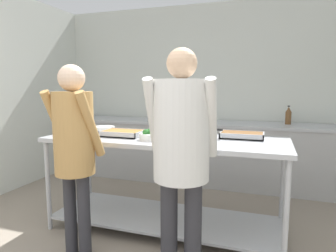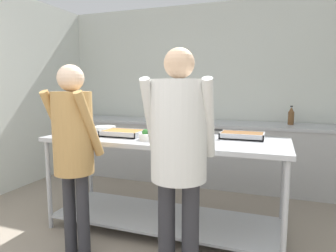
% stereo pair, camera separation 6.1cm
% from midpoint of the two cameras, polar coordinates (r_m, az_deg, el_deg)
% --- Properties ---
extents(wall_rear, '(4.85, 0.06, 2.65)m').
position_cam_midpoint_polar(wall_rear, '(4.72, 8.44, 6.44)').
color(wall_rear, silver).
rests_on(wall_rear, ground_plane).
extents(back_counter, '(4.69, 0.65, 0.90)m').
position_cam_midpoint_polar(back_counter, '(4.46, 7.27, -4.92)').
color(back_counter, '#A8A8A8').
rests_on(back_counter, ground_plane).
extents(serving_counter, '(2.28, 0.81, 0.93)m').
position_cam_midpoint_polar(serving_counter, '(2.93, -0.07, -8.04)').
color(serving_counter, '#ADAFB5').
rests_on(serving_counter, ground_plane).
extents(plate_stack, '(0.24, 0.24, 0.05)m').
position_cam_midpoint_polar(plate_stack, '(3.38, -11.42, -0.46)').
color(plate_stack, white).
rests_on(plate_stack, serving_counter).
extents(serving_tray_roast, '(0.40, 0.28, 0.05)m').
position_cam_midpoint_polar(serving_tray_roast, '(3.00, -7.94, -1.35)').
color(serving_tray_roast, '#ADAFB5').
rests_on(serving_tray_roast, serving_counter).
extents(broccoli_bowl, '(0.21, 0.21, 0.10)m').
position_cam_midpoint_polar(broccoli_bowl, '(2.76, -2.73, -1.75)').
color(broccoli_bowl, silver).
rests_on(broccoli_bowl, serving_counter).
extents(sauce_pan, '(0.41, 0.27, 0.10)m').
position_cam_midpoint_polar(sauce_pan, '(2.87, 5.56, -1.18)').
color(sauce_pan, '#ADAFB5').
rests_on(sauce_pan, serving_counter).
extents(serving_tray_vegetables, '(0.40, 0.26, 0.05)m').
position_cam_midpoint_polar(serving_tray_vegetables, '(2.93, 14.52, -1.76)').
color(serving_tray_vegetables, '#ADAFB5').
rests_on(serving_tray_vegetables, serving_counter).
extents(guest_serving_left, '(0.51, 0.39, 1.67)m').
position_cam_midpoint_polar(guest_serving_left, '(2.09, 2.90, -3.19)').
color(guest_serving_left, '#2D2D33').
rests_on(guest_serving_left, ground_plane).
extents(guest_serving_right, '(0.43, 0.33, 1.58)m').
position_cam_midpoint_polar(guest_serving_right, '(2.51, -16.95, -2.61)').
color(guest_serving_right, '#2D2D33').
rests_on(guest_serving_right, ground_plane).
extents(water_bottle, '(0.08, 0.08, 0.25)m').
position_cam_midpoint_polar(water_bottle, '(4.36, 22.76, 1.76)').
color(water_bottle, brown).
rests_on(water_bottle, back_counter).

